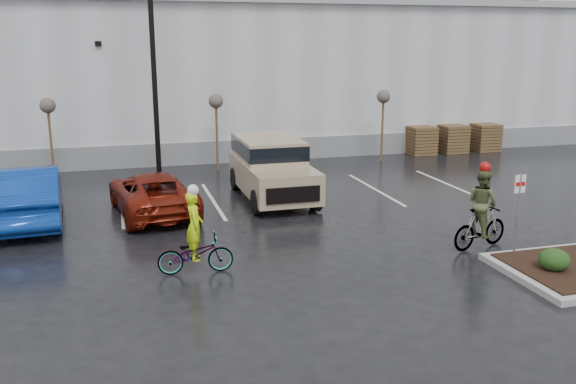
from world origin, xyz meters
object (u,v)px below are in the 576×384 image
object	(u,v)px
sapling_mid	(216,105)
cyclist_hivis	(195,246)
sapling_west	(48,110)
fire_lane_sign	(518,206)
pallet_stack_a	(421,140)
pallet_stack_b	(453,139)
car_red	(152,193)
suv_tan	(273,170)
cyclist_olive	(481,217)
sapling_east	(383,101)
pallet_stack_c	(485,137)
lamppost	(152,30)
car_blue	(28,194)

from	to	relation	value
sapling_mid	cyclist_hivis	bearing A→B (deg)	-101.94
sapling_west	fire_lane_sign	bearing A→B (deg)	-47.33
pallet_stack_a	pallet_stack_b	xyz separation A→B (m)	(1.70, 0.00, 0.00)
pallet_stack_a	car_red	bearing A→B (deg)	-151.67
suv_tan	cyclist_olive	size ratio (longest dim) A/B	2.20
sapling_east	pallet_stack_b	size ratio (longest dim) A/B	2.37
sapling_mid	car_red	distance (m)	7.09
car_red	suv_tan	bearing A→B (deg)	-176.95
sapling_mid	fire_lane_sign	bearing A→B (deg)	-67.51
cyclist_olive	pallet_stack_c	bearing A→B (deg)	-48.42
sapling_west	sapling_mid	size ratio (longest dim) A/B	1.00
fire_lane_sign	lamppost	bearing A→B (deg)	123.46
cyclist_hivis	suv_tan	bearing A→B (deg)	-25.58
cyclist_hivis	cyclist_olive	world-z (taller)	cyclist_olive
pallet_stack_c	cyclist_olive	size ratio (longest dim) A/B	0.58
sapling_west	sapling_east	size ratio (longest dim) A/B	1.00
suv_tan	fire_lane_sign	bearing A→B (deg)	-60.44
sapling_mid	car_blue	xyz separation A→B (m)	(-6.69, -5.98, -1.87)
pallet_stack_a	fire_lane_sign	distance (m)	14.60
sapling_east	sapling_mid	bearing A→B (deg)	180.00
pallet_stack_b	suv_tan	size ratio (longest dim) A/B	0.26
sapling_west	pallet_stack_a	bearing A→B (deg)	3.47
sapling_east	car_blue	bearing A→B (deg)	-157.13
lamppost	suv_tan	bearing A→B (deg)	-50.46
sapling_west	fire_lane_sign	size ratio (longest dim) A/B	1.45
sapling_east	cyclist_olive	bearing A→B (deg)	-102.04
sapling_east	pallet_stack_c	world-z (taller)	sapling_east
sapling_mid	suv_tan	bearing A→B (deg)	-78.90
sapling_west	sapling_mid	bearing A→B (deg)	0.00
sapling_mid	fire_lane_sign	size ratio (longest dim) A/B	1.45
car_blue	car_red	size ratio (longest dim) A/B	1.09
pallet_stack_a	cyclist_hivis	distance (m)	17.63
lamppost	fire_lane_sign	size ratio (longest dim) A/B	4.19
cyclist_olive	lamppost	bearing A→B (deg)	20.11
cyclist_olive	sapling_west	bearing A→B (deg)	29.60
pallet_stack_a	cyclist_hivis	world-z (taller)	cyclist_hivis
pallet_stack_b	car_blue	size ratio (longest dim) A/B	0.26
fire_lane_sign	cyclist_olive	bearing A→B (deg)	106.53
pallet_stack_b	cyclist_hivis	xyz separation A→B (m)	(-14.13, -12.50, -0.01)
lamppost	pallet_stack_b	world-z (taller)	lamppost
sapling_west	pallet_stack_b	size ratio (longest dim) A/B	2.37
pallet_stack_a	pallet_stack_c	size ratio (longest dim) A/B	1.00
pallet_stack_c	cyclist_hivis	world-z (taller)	cyclist_hivis
sapling_east	fire_lane_sign	bearing A→B (deg)	-99.75
pallet_stack_c	sapling_east	bearing A→B (deg)	-170.54
suv_tan	sapling_west	bearing A→B (deg)	144.96
fire_lane_sign	sapling_west	bearing A→B (deg)	132.67
sapling_west	suv_tan	bearing A→B (deg)	-35.04
sapling_mid	pallet_stack_a	distance (m)	10.26
sapling_west	sapling_east	bearing A→B (deg)	0.00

